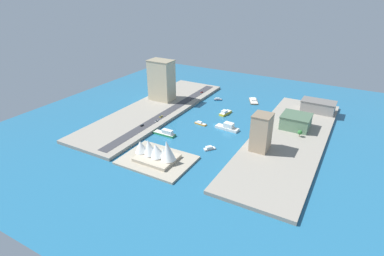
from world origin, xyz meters
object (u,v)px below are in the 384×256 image
at_px(water_taxi_orange, 200,123).
at_px(office_block_beige, 162,80).
at_px(suv_black, 142,125).
at_px(ferry_green_doubledeck, 165,133).
at_px(opera_landmark, 156,151).
at_px(pickup_red, 202,92).
at_px(barge_flat_brown, 253,101).
at_px(apartment_midrise_tan, 261,132).
at_px(taxi_yellow_cab, 161,116).
at_px(traffic_light_waterfront, 191,99).
at_px(van_white, 156,121).
at_px(ferry_white_commuter, 228,127).
at_px(ferry_yellow_fast, 225,113).
at_px(carpark_squat_concrete, 318,106).
at_px(yacht_sleek_gray, 209,148).
at_px(patrol_launch_navy, 218,99).

bearing_deg(water_taxi_orange, office_block_beige, -26.35).
relative_size(office_block_beige, suv_black, 11.55).
relative_size(ferry_green_doubledeck, opera_landmark, 0.60).
bearing_deg(pickup_red, barge_flat_brown, -171.70).
bearing_deg(apartment_midrise_tan, office_block_beige, -23.18).
bearing_deg(taxi_yellow_cab, apartment_midrise_tan, 172.33).
xyz_separation_m(suv_black, traffic_light_waterfront, (-9.39, -91.84, 3.41)).
height_order(taxi_yellow_cab, van_white, van_white).
bearing_deg(traffic_light_waterfront, van_white, 87.92).
relative_size(water_taxi_orange, van_white, 3.51).
bearing_deg(office_block_beige, ferry_white_commuter, 161.94).
bearing_deg(apartment_midrise_tan, ferry_yellow_fast, -46.48).
xyz_separation_m(suv_black, opera_landmark, (-53.06, 47.76, 5.57)).
bearing_deg(taxi_yellow_cab, ferry_green_doubledeck, 131.26).
distance_m(water_taxi_orange, pickup_red, 101.21).
bearing_deg(ferry_white_commuter, taxi_yellow_cab, 10.42).
relative_size(ferry_green_doubledeck, pickup_red, 5.91).
distance_m(water_taxi_orange, van_white, 50.32).
distance_m(carpark_squat_concrete, van_white, 196.64).
xyz_separation_m(barge_flat_brown, yacht_sleek_gray, (-7.09, 148.01, 0.20)).
relative_size(apartment_midrise_tan, suv_black, 7.76).
height_order(pickup_red, suv_black, pickup_red).
xyz_separation_m(barge_flat_brown, office_block_beige, (107.21, 61.66, 28.91)).
height_order(apartment_midrise_tan, traffic_light_waterfront, apartment_midrise_tan).
bearing_deg(apartment_midrise_tan, ferry_green_doubledeck, 7.88).
distance_m(ferry_green_doubledeck, pickup_red, 134.91).
height_order(ferry_yellow_fast, van_white, ferry_yellow_fast).
distance_m(carpark_squat_concrete, pickup_red, 156.80).
distance_m(ferry_yellow_fast, carpark_squat_concrete, 113.04).
bearing_deg(traffic_light_waterfront, apartment_midrise_tan, 146.96).
relative_size(water_taxi_orange, yacht_sleek_gray, 1.31).
height_order(patrol_launch_navy, ferry_green_doubledeck, ferry_green_doubledeck).
xyz_separation_m(yacht_sleek_gray, suv_black, (85.69, -4.95, 3.02)).
bearing_deg(traffic_light_waterfront, taxi_yellow_cab, 85.24).
relative_size(patrol_launch_navy, suv_black, 2.41).
bearing_deg(water_taxi_orange, carpark_squat_concrete, -138.76).
bearing_deg(opera_landmark, pickup_red, -74.99).
relative_size(ferry_yellow_fast, van_white, 4.72).
bearing_deg(ferry_green_doubledeck, barge_flat_brown, -108.38).
relative_size(water_taxi_orange, apartment_midrise_tan, 0.44).
height_order(ferry_white_commuter, pickup_red, ferry_white_commuter).
height_order(traffic_light_waterfront, opera_landmark, opera_landmark).
bearing_deg(water_taxi_orange, taxi_yellow_cab, 14.08).
height_order(apartment_midrise_tan, van_white, apartment_midrise_tan).
bearing_deg(ferry_white_commuter, opera_landmark, 72.07).
bearing_deg(opera_landmark, apartment_midrise_tan, -141.29).
distance_m(water_taxi_orange, ferry_yellow_fast, 43.26).
bearing_deg(taxi_yellow_cab, patrol_launch_navy, -107.86).
bearing_deg(patrol_launch_navy, yacht_sleek_gray, 111.71).
bearing_deg(pickup_red, patrol_launch_navy, 164.19).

